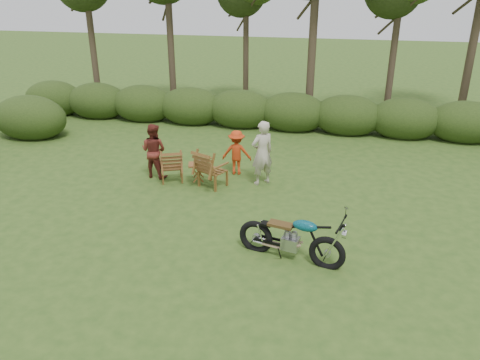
% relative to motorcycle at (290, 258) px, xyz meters
% --- Properties ---
extents(ground, '(80.00, 80.00, 0.00)m').
position_rel_motorcycle_xyz_m(ground, '(-1.06, -0.05, 0.00)').
color(ground, '#2B4A18').
rests_on(ground, ground).
extents(tree_line, '(22.52, 11.62, 8.14)m').
position_rel_motorcycle_xyz_m(tree_line, '(-0.56, 9.69, 3.81)').
color(tree_line, '#362C1D').
rests_on(tree_line, ground).
extents(motorcycle, '(2.22, 1.23, 1.20)m').
position_rel_motorcycle_xyz_m(motorcycle, '(0.00, 0.00, 0.00)').
color(motorcycle, '#0A7A8E').
rests_on(motorcycle, ground).
extents(lawn_chair_right, '(0.98, 0.98, 1.07)m').
position_rel_motorcycle_xyz_m(lawn_chair_right, '(-2.50, 3.13, 0.00)').
color(lawn_chair_right, brown).
rests_on(lawn_chair_right, ground).
extents(lawn_chair_left, '(0.87, 0.87, 0.96)m').
position_rel_motorcycle_xyz_m(lawn_chair_left, '(-3.72, 3.22, 0.00)').
color(lawn_chair_left, '#5A2916').
rests_on(lawn_chair_left, ground).
extents(side_table, '(0.64, 0.59, 0.55)m').
position_rel_motorcycle_xyz_m(side_table, '(-2.97, 3.28, 0.27)').
color(side_table, brown).
rests_on(side_table, ground).
extents(cup, '(0.16, 0.16, 0.10)m').
position_rel_motorcycle_xyz_m(cup, '(-2.94, 3.28, 0.60)').
color(cup, beige).
rests_on(cup, side_table).
extents(adult_a, '(0.77, 0.75, 1.78)m').
position_rel_motorcycle_xyz_m(adult_a, '(-1.24, 3.59, 0.00)').
color(adult_a, '#B8AE98').
rests_on(adult_a, ground).
extents(adult_b, '(0.85, 0.71, 1.55)m').
position_rel_motorcycle_xyz_m(adult_b, '(-4.30, 3.42, 0.00)').
color(adult_b, maroon).
rests_on(adult_b, ground).
extents(child, '(0.88, 0.56, 1.30)m').
position_rel_motorcycle_xyz_m(child, '(-2.08, 4.15, 0.00)').
color(child, '#B93411').
rests_on(child, ground).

